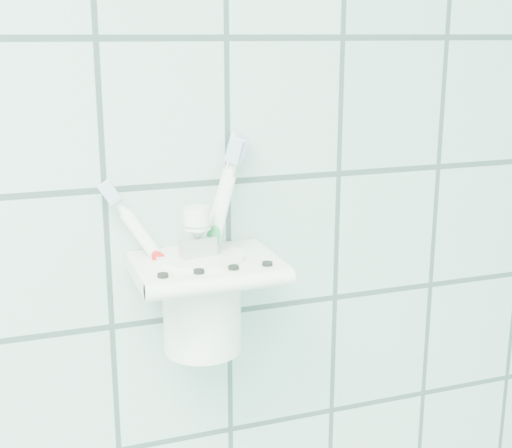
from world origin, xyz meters
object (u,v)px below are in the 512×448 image
holder_bracket (205,268)px  toothpaste_tube (200,267)px  toothbrush_pink (218,248)px  toothbrush_orange (187,240)px  toothbrush_blue (180,236)px  cup (202,299)px

holder_bracket → toothpaste_tube: bearing=-152.2°
toothbrush_pink → toothbrush_orange: toothbrush_orange is taller
holder_bracket → toothbrush_orange: bearing=146.0°
toothbrush_pink → toothbrush_orange: 0.03m
holder_bracket → toothbrush_orange: (-0.01, 0.01, 0.03)m
toothbrush_blue → toothbrush_orange: bearing=-33.0°
holder_bracket → toothbrush_pink: bearing=-25.1°
holder_bracket → cup: (-0.00, 0.00, -0.03)m
holder_bracket → toothbrush_pink: (0.01, -0.01, 0.02)m
toothbrush_blue → toothpaste_tube: bearing=-57.7°
cup → toothbrush_orange: size_ratio=0.48×
toothbrush_blue → holder_bracket: bearing=-42.4°
toothbrush_orange → toothbrush_blue: bearing=-169.4°
toothbrush_pink → toothpaste_tube: size_ratio=1.33×
cup → toothbrush_pink: toothbrush_pink is taller
cup → toothbrush_pink: 0.05m
toothbrush_pink → toothbrush_blue: (-0.03, 0.02, 0.01)m
toothpaste_tube → cup: bearing=57.3°
cup → toothpaste_tube: size_ratio=0.71×
holder_bracket → cup: bearing=125.1°
toothbrush_pink → toothbrush_blue: bearing=155.4°
toothbrush_blue → toothbrush_orange: toothbrush_blue is taller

